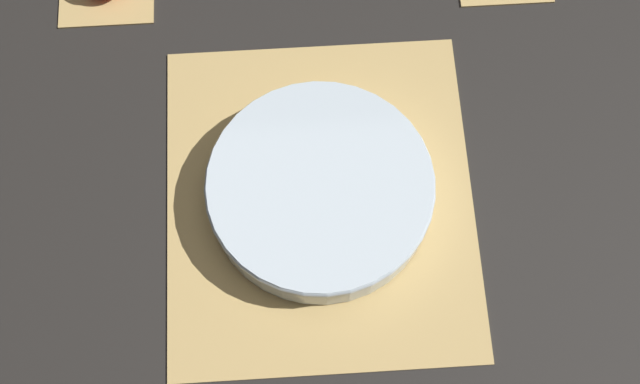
# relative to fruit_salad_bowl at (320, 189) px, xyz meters

# --- Properties ---
(ground_plane) EXTENTS (6.00, 6.00, 0.00)m
(ground_plane) POSITION_rel_fruit_salad_bowl_xyz_m (-0.00, -0.00, -0.04)
(ground_plane) COLOR black
(bamboo_mat_center) EXTENTS (0.45, 0.39, 0.01)m
(bamboo_mat_center) POSITION_rel_fruit_salad_bowl_xyz_m (-0.00, -0.00, -0.03)
(bamboo_mat_center) COLOR tan
(bamboo_mat_center) RESTS_ON ground_plane
(fruit_salad_bowl) EXTENTS (0.29, 0.29, 0.05)m
(fruit_salad_bowl) POSITION_rel_fruit_salad_bowl_xyz_m (0.00, 0.00, 0.00)
(fruit_salad_bowl) COLOR silver
(fruit_salad_bowl) RESTS_ON bamboo_mat_center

